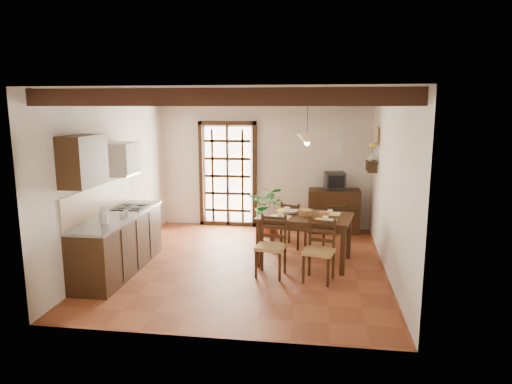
% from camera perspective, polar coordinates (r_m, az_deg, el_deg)
% --- Properties ---
extents(ground_plane, '(5.00, 5.00, 0.00)m').
position_cam_1_polar(ground_plane, '(7.71, -1.16, -8.97)').
color(ground_plane, brown).
extents(room_shell, '(4.52, 5.02, 2.81)m').
position_cam_1_polar(room_shell, '(7.30, -1.21, 4.59)').
color(room_shell, silver).
rests_on(room_shell, ground_plane).
extents(ceiling_beams, '(4.50, 4.34, 0.20)m').
position_cam_1_polar(ceiling_beams, '(7.26, -1.24, 11.46)').
color(ceiling_beams, black).
rests_on(ceiling_beams, room_shell).
extents(french_door, '(1.26, 0.11, 2.32)m').
position_cam_1_polar(french_door, '(9.91, -3.54, 2.45)').
color(french_door, white).
rests_on(french_door, ground_plane).
extents(kitchen_counter, '(0.64, 2.25, 1.38)m').
position_cam_1_polar(kitchen_counter, '(7.56, -16.79, -6.04)').
color(kitchen_counter, black).
rests_on(kitchen_counter, ground_plane).
extents(upper_cabinet, '(0.35, 0.80, 0.70)m').
position_cam_1_polar(upper_cabinet, '(6.73, -20.81, 3.67)').
color(upper_cabinet, black).
rests_on(upper_cabinet, room_shell).
extents(range_hood, '(0.38, 0.60, 0.54)m').
position_cam_1_polar(range_hood, '(7.85, -16.25, 3.99)').
color(range_hood, white).
rests_on(range_hood, room_shell).
extents(counter_items, '(0.50, 1.43, 0.25)m').
position_cam_1_polar(counter_items, '(7.52, -16.70, -2.30)').
color(counter_items, black).
rests_on(counter_items, kitchen_counter).
extents(dining_table, '(1.63, 1.20, 0.81)m').
position_cam_1_polar(dining_table, '(7.63, 6.17, -3.68)').
color(dining_table, '#372012').
rests_on(dining_table, ground_plane).
extents(chair_near_left, '(0.49, 0.47, 0.94)m').
position_cam_1_polar(chair_near_left, '(7.12, 1.89, -8.13)').
color(chair_near_left, '#AB8648').
rests_on(chair_near_left, ground_plane).
extents(chair_near_right, '(0.52, 0.50, 0.94)m').
position_cam_1_polar(chair_near_right, '(6.97, 7.87, -8.66)').
color(chair_near_right, '#AB8648').
rests_on(chair_near_right, ground_plane).
extents(chair_far_left, '(0.52, 0.51, 0.86)m').
position_cam_1_polar(chair_far_left, '(8.54, 4.67, -5.11)').
color(chair_far_left, '#AB8648').
rests_on(chair_far_left, ground_plane).
extents(chair_far_right, '(0.42, 0.40, 0.91)m').
position_cam_1_polar(chair_far_right, '(8.41, 9.68, -5.39)').
color(chair_far_right, '#AB8648').
rests_on(chair_far_right, ground_plane).
extents(table_setting, '(1.09, 0.72, 0.10)m').
position_cam_1_polar(table_setting, '(7.59, 6.20, -2.28)').
color(table_setting, yellow).
rests_on(table_setting, dining_table).
extents(table_bowl, '(0.27, 0.27, 0.05)m').
position_cam_1_polar(table_bowl, '(7.71, 4.33, -2.51)').
color(table_bowl, white).
rests_on(table_bowl, dining_table).
extents(sideboard, '(1.06, 0.48, 0.90)m').
position_cam_1_polar(sideboard, '(9.64, 9.69, -2.32)').
color(sideboard, black).
rests_on(sideboard, ground_plane).
extents(crt_tv, '(0.45, 0.42, 0.34)m').
position_cam_1_polar(crt_tv, '(9.51, 9.81, 1.42)').
color(crt_tv, black).
rests_on(crt_tv, sideboard).
extents(fuse_box, '(0.25, 0.03, 0.32)m').
position_cam_1_polar(fuse_box, '(9.69, 9.98, 5.54)').
color(fuse_box, white).
rests_on(fuse_box, room_shell).
extents(plant_pot, '(0.37, 0.37, 0.23)m').
position_cam_1_polar(plant_pot, '(9.36, 1.68, -4.70)').
color(plant_pot, maroon).
rests_on(plant_pot, ground_plane).
extents(potted_plant, '(2.29, 2.08, 2.21)m').
position_cam_1_polar(potted_plant, '(9.25, 1.69, -1.95)').
color(potted_plant, '#144C19').
rests_on(potted_plant, ground_plane).
extents(wall_shelf, '(0.20, 0.42, 0.20)m').
position_cam_1_polar(wall_shelf, '(8.89, 14.26, 3.37)').
color(wall_shelf, black).
rests_on(wall_shelf, room_shell).
extents(shelf_vase, '(0.15, 0.15, 0.15)m').
position_cam_1_polar(shelf_vase, '(8.87, 14.30, 4.26)').
color(shelf_vase, '#B2BFB2').
rests_on(shelf_vase, wall_shelf).
extents(shelf_flowers, '(0.14, 0.14, 0.36)m').
position_cam_1_polar(shelf_flowers, '(8.85, 14.36, 5.60)').
color(shelf_flowers, yellow).
rests_on(shelf_flowers, shelf_vase).
extents(framed_picture, '(0.03, 0.32, 0.32)m').
position_cam_1_polar(framed_picture, '(8.85, 14.96, 6.82)').
color(framed_picture, brown).
rests_on(framed_picture, room_shell).
extents(pendant_lamp, '(0.36, 0.36, 0.84)m').
position_cam_1_polar(pendant_lamp, '(7.52, 6.41, 6.71)').
color(pendant_lamp, black).
rests_on(pendant_lamp, room_shell).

